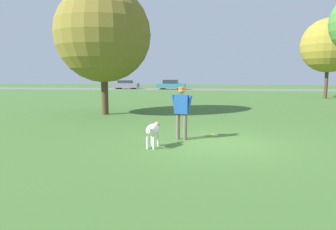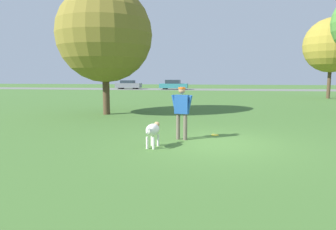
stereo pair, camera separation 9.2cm
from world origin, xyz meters
name	(u,v)px [view 2 (the right image)]	position (x,y,z in m)	size (l,w,h in m)	color
ground_plane	(217,143)	(0.00, 0.00, 0.00)	(120.00, 120.00, 0.00)	#426B2D
far_road_strip	(211,90)	(0.00, 35.94, 0.01)	(120.00, 6.00, 0.01)	slate
person	(182,108)	(-1.15, 0.36, 1.05)	(0.73, 0.32, 1.75)	#665B4C
dog	(153,130)	(-1.89, -0.82, 0.51)	(0.45, 1.00, 0.72)	silver
frisbee	(215,135)	(-0.04, 1.26, 0.01)	(0.27, 0.27, 0.02)	yellow
tree_far_right	(332,45)	(10.60, 19.95, 4.81)	(4.89, 4.89, 7.26)	#4C3826
tree_near_left	(105,35)	(-5.83, 6.29, 4.27)	(5.06, 5.06, 6.81)	#4C3826
parked_car_grey	(128,85)	(-12.74, 35.89, 0.67)	(3.89, 1.81, 1.35)	slate
parked_car_teal	(174,85)	(-5.64, 35.57, 0.70)	(4.23, 1.89, 1.44)	teal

